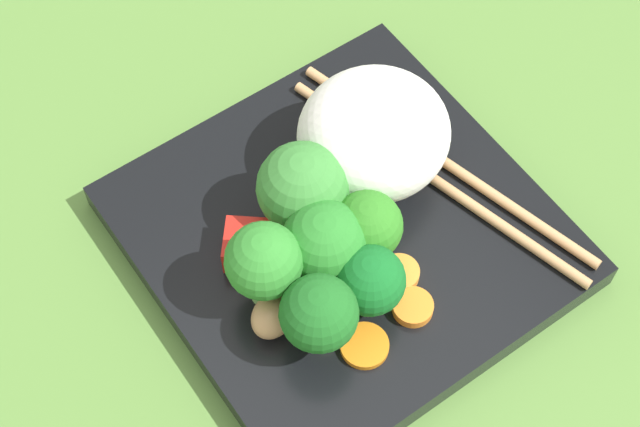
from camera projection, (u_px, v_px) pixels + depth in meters
ground_plane at (343, 250)px, 62.97cm from camera, size 110.00×110.00×2.00cm
square_plate at (344, 235)px, 61.26cm from camera, size 23.43×23.43×1.97cm
rice_mound at (374, 134)px, 59.75cm from camera, size 10.04×10.32×6.85cm
broccoli_floret_0 at (325, 244)px, 55.95cm from camera, size 5.04×5.04×6.05cm
broccoli_floret_1 at (319, 315)px, 53.56cm from camera, size 4.39×4.39×6.03cm
broccoli_floret_2 at (303, 188)px, 57.64cm from camera, size 5.51×5.51×6.41cm
broccoli_floret_3 at (370, 281)px, 55.17cm from camera, size 4.09×4.09×5.26cm
broccoli_floret_4 at (264, 263)px, 54.53cm from camera, size 4.43×4.43×6.62cm
broccoli_floret_5 at (369, 226)px, 56.87cm from camera, size 4.18×4.18×5.30cm
carrot_slice_0 at (406, 311)px, 57.17cm from camera, size 2.72×2.72×0.69cm
carrot_slice_1 at (293, 243)px, 59.55cm from camera, size 2.95×2.95×0.53cm
carrot_slice_2 at (365, 346)px, 56.21cm from camera, size 3.34×3.34×0.44cm
carrot_slice_3 at (400, 274)px, 58.38cm from camera, size 2.95×2.95×0.75cm
carrot_slice_4 at (356, 207)px, 60.87cm from camera, size 3.87×3.87×0.43cm
carrot_slice_5 at (314, 303)px, 57.48cm from camera, size 2.36×2.36×0.60cm
pepper_chunk_1 at (250, 246)px, 58.58cm from camera, size 4.08×4.12×2.06cm
chicken_piece_0 at (273, 315)px, 56.13cm from camera, size 3.35×3.64×2.33cm
chicken_piece_4 at (293, 268)px, 58.02cm from camera, size 3.68×3.46×1.71cm
chopstick_pair at (442, 173)px, 62.02cm from camera, size 22.44×7.68×0.67cm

